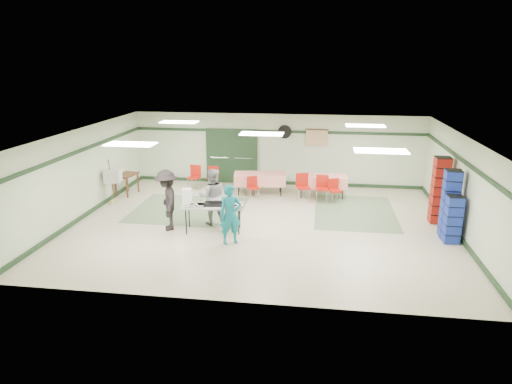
# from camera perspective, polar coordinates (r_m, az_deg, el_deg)

# --- Properties ---
(floor) EXTENTS (11.00, 11.00, 0.00)m
(floor) POSITION_cam_1_polar(r_m,az_deg,el_deg) (13.50, 0.68, -4.02)
(floor) COLOR beige
(floor) RESTS_ON ground
(ceiling) EXTENTS (11.00, 11.00, 0.00)m
(ceiling) POSITION_cam_1_polar(r_m,az_deg,el_deg) (12.80, 0.73, 7.37)
(ceiling) COLOR silver
(ceiling) RESTS_ON wall_back
(wall_back) EXTENTS (11.00, 0.00, 11.00)m
(wall_back) POSITION_cam_1_polar(r_m,az_deg,el_deg) (17.45, 2.59, 5.31)
(wall_back) COLOR beige
(wall_back) RESTS_ON floor
(wall_front) EXTENTS (11.00, 0.00, 11.00)m
(wall_front) POSITION_cam_1_polar(r_m,az_deg,el_deg) (8.87, -3.02, -5.96)
(wall_front) COLOR beige
(wall_front) RESTS_ON floor
(wall_left) EXTENTS (0.00, 9.00, 9.00)m
(wall_left) POSITION_cam_1_polar(r_m,az_deg,el_deg) (14.80, -20.94, 2.19)
(wall_left) COLOR beige
(wall_left) RESTS_ON floor
(wall_right) EXTENTS (0.00, 9.00, 9.00)m
(wall_right) POSITION_cam_1_polar(r_m,az_deg,el_deg) (13.56, 24.42, 0.55)
(wall_right) COLOR beige
(wall_right) RESTS_ON floor
(trim_back) EXTENTS (11.00, 0.06, 0.10)m
(trim_back) POSITION_cam_1_polar(r_m,az_deg,el_deg) (17.29, 2.61, 7.57)
(trim_back) COLOR #1C341E
(trim_back) RESTS_ON wall_back
(baseboard_back) EXTENTS (11.00, 0.06, 0.12)m
(baseboard_back) POSITION_cam_1_polar(r_m,az_deg,el_deg) (17.71, 2.53, 1.20)
(baseboard_back) COLOR #1C341E
(baseboard_back) RESTS_ON floor
(trim_left) EXTENTS (0.06, 9.00, 0.10)m
(trim_left) POSITION_cam_1_polar(r_m,az_deg,el_deg) (14.64, -21.11, 4.84)
(trim_left) COLOR #1C341E
(trim_left) RESTS_ON wall_back
(baseboard_left) EXTENTS (0.06, 9.00, 0.12)m
(baseboard_left) POSITION_cam_1_polar(r_m,az_deg,el_deg) (15.14, -20.34, -2.55)
(baseboard_left) COLOR #1C341E
(baseboard_left) RESTS_ON floor
(trim_right) EXTENTS (0.06, 9.00, 0.10)m
(trim_right) POSITION_cam_1_polar(r_m,az_deg,el_deg) (13.40, 24.65, 3.43)
(trim_right) COLOR #1C341E
(trim_right) RESTS_ON wall_back
(baseboard_right) EXTENTS (0.06, 9.00, 0.12)m
(baseboard_right) POSITION_cam_1_polar(r_m,az_deg,el_deg) (13.93, 23.68, -4.55)
(baseboard_right) COLOR #1C341E
(baseboard_right) RESTS_ON floor
(green_patch_a) EXTENTS (3.50, 3.00, 0.01)m
(green_patch_a) POSITION_cam_1_polar(r_m,az_deg,el_deg) (14.92, -8.39, -2.16)
(green_patch_a) COLOR #627D5C
(green_patch_a) RESTS_ON floor
(green_patch_b) EXTENTS (2.50, 3.50, 0.01)m
(green_patch_b) POSITION_cam_1_polar(r_m,az_deg,el_deg) (14.87, 12.21, -2.44)
(green_patch_b) COLOR #627D5C
(green_patch_b) RESTS_ON floor
(double_door_left) EXTENTS (0.90, 0.06, 2.10)m
(double_door_left) POSITION_cam_1_polar(r_m,az_deg,el_deg) (17.79, -4.53, 4.51)
(double_door_left) COLOR gray
(double_door_left) RESTS_ON floor
(double_door_right) EXTENTS (0.90, 0.06, 2.10)m
(double_door_right) POSITION_cam_1_polar(r_m,az_deg,el_deg) (17.61, -1.50, 4.43)
(double_door_right) COLOR gray
(double_door_right) RESTS_ON floor
(door_frame) EXTENTS (2.00, 0.03, 2.15)m
(door_frame) POSITION_cam_1_polar(r_m,az_deg,el_deg) (17.67, -3.05, 4.46)
(door_frame) COLOR #1C341E
(door_frame) RESTS_ON floor
(wall_fan) EXTENTS (0.50, 0.10, 0.50)m
(wall_fan) POSITION_cam_1_polar(r_m,az_deg,el_deg) (17.24, 3.61, 7.53)
(wall_fan) COLOR black
(wall_fan) RESTS_ON wall_back
(scroll_banner) EXTENTS (0.80, 0.02, 0.60)m
(scroll_banner) POSITION_cam_1_polar(r_m,az_deg,el_deg) (17.22, 7.60, 6.73)
(scroll_banner) COLOR tan
(scroll_banner) RESTS_ON wall_back
(serving_table) EXTENTS (1.76, 0.89, 0.76)m
(serving_table) POSITION_cam_1_polar(r_m,az_deg,el_deg) (12.81, -5.39, -1.87)
(serving_table) COLOR #A4A49F
(serving_table) RESTS_ON floor
(sheet_tray_right) EXTENTS (0.64, 0.52, 0.02)m
(sheet_tray_right) POSITION_cam_1_polar(r_m,az_deg,el_deg) (12.65, -2.96, -1.77)
(sheet_tray_right) COLOR silver
(sheet_tray_right) RESTS_ON serving_table
(sheet_tray_mid) EXTENTS (0.68, 0.55, 0.02)m
(sheet_tray_mid) POSITION_cam_1_polar(r_m,az_deg,el_deg) (12.89, -5.95, -1.48)
(sheet_tray_mid) COLOR silver
(sheet_tray_mid) RESTS_ON serving_table
(sheet_tray_left) EXTENTS (0.60, 0.48, 0.02)m
(sheet_tray_left) POSITION_cam_1_polar(r_m,az_deg,el_deg) (12.77, -7.61, -1.71)
(sheet_tray_left) COLOR silver
(sheet_tray_left) RESTS_ON serving_table
(baking_pan) EXTENTS (0.56, 0.39, 0.08)m
(baking_pan) POSITION_cam_1_polar(r_m,az_deg,el_deg) (12.78, -5.29, -1.49)
(baking_pan) COLOR black
(baking_pan) RESTS_ON serving_table
(foam_box_stack) EXTENTS (0.27, 0.25, 0.44)m
(foam_box_stack) POSITION_cam_1_polar(r_m,az_deg,el_deg) (12.93, -8.62, -0.55)
(foam_box_stack) COLOR white
(foam_box_stack) RESTS_ON serving_table
(volunteer_teal) EXTENTS (0.69, 0.60, 1.60)m
(volunteer_teal) POSITION_cam_1_polar(r_m,az_deg,el_deg) (11.90, -3.22, -2.84)
(volunteer_teal) COLOR #137386
(volunteer_teal) RESTS_ON floor
(volunteer_grey) EXTENTS (0.93, 0.80, 1.67)m
(volunteer_grey) POSITION_cam_1_polar(r_m,az_deg,el_deg) (13.34, -5.47, -0.58)
(volunteer_grey) COLOR gray
(volunteer_grey) RESTS_ON floor
(volunteer_dark) EXTENTS (1.02, 1.28, 1.74)m
(volunteer_dark) POSITION_cam_1_polar(r_m,az_deg,el_deg) (13.07, -11.05, -1.01)
(volunteer_dark) COLOR black
(volunteer_dark) RESTS_ON floor
(dining_table_a) EXTENTS (1.75, 0.84, 0.77)m
(dining_table_a) POSITION_cam_1_polar(r_m,az_deg,el_deg) (16.15, 8.22, 1.40)
(dining_table_a) COLOR red
(dining_table_a) RESTS_ON floor
(dining_table_b) EXTENTS (1.89, 1.04, 0.77)m
(dining_table_b) POSITION_cam_1_polar(r_m,az_deg,el_deg) (16.28, 0.46, 1.69)
(dining_table_b) COLOR red
(dining_table_b) RESTS_ON floor
(chair_a) EXTENTS (0.43, 0.43, 0.90)m
(chair_a) POSITION_cam_1_polar(r_m,az_deg,el_deg) (15.61, 8.26, 0.80)
(chair_a) COLOR #AD110D
(chair_a) RESTS_ON floor
(chair_b) EXTENTS (0.55, 0.55, 0.94)m
(chair_b) POSITION_cam_1_polar(r_m,az_deg,el_deg) (15.61, 5.86, 0.98)
(chair_b) COLOR #AD110D
(chair_b) RESTS_ON floor
(chair_c) EXTENTS (0.48, 0.48, 0.80)m
(chair_c) POSITION_cam_1_polar(r_m,az_deg,el_deg) (15.63, 9.75, 0.51)
(chair_c) COLOR #AD110D
(chair_c) RESTS_ON floor
(chair_d) EXTENTS (0.48, 0.48, 0.78)m
(chair_d) POSITION_cam_1_polar(r_m,az_deg,el_deg) (15.77, -0.41, 0.85)
(chair_d) COLOR #AD110D
(chair_d) RESTS_ON floor
(chair_loose_a) EXTENTS (0.43, 0.43, 0.83)m
(chair_loose_a) POSITION_cam_1_polar(r_m,az_deg,el_deg) (17.08, -5.37, 2.11)
(chair_loose_a) COLOR #AD110D
(chair_loose_a) RESTS_ON floor
(chair_loose_b) EXTENTS (0.48, 0.48, 0.90)m
(chair_loose_b) POSITION_cam_1_polar(r_m,az_deg,el_deg) (17.04, -7.67, 2.17)
(chair_loose_b) COLOR #AD110D
(chair_loose_b) RESTS_ON floor
(crate_stack_blue_a) EXTENTS (0.43, 0.43, 1.88)m
(crate_stack_blue_a) POSITION_cam_1_polar(r_m,az_deg,el_deg) (13.33, 23.08, -1.38)
(crate_stack_blue_a) COLOR #192297
(crate_stack_blue_a) RESTS_ON floor
(crate_stack_red) EXTENTS (0.44, 0.44, 1.99)m
(crate_stack_red) POSITION_cam_1_polar(r_m,az_deg,el_deg) (14.39, 21.98, 0.21)
(crate_stack_red) COLOR maroon
(crate_stack_red) RESTS_ON floor
(crate_stack_blue_b) EXTENTS (0.41, 0.41, 1.29)m
(crate_stack_blue_b) POSITION_cam_1_polar(r_m,az_deg,el_deg) (13.05, 23.36, -3.15)
(crate_stack_blue_b) COLOR #192297
(crate_stack_blue_b) RESTS_ON floor
(printer_table) EXTENTS (0.70, 0.96, 0.74)m
(printer_table) POSITION_cam_1_polar(r_m,az_deg,el_deg) (16.86, -15.89, 1.81)
(printer_table) COLOR brown
(printer_table) RESTS_ON floor
(office_printer) EXTENTS (0.60, 0.55, 0.41)m
(office_printer) POSITION_cam_1_polar(r_m,az_deg,el_deg) (15.86, -17.47, 1.93)
(office_printer) COLOR beige
(office_printer) RESTS_ON printer_table
(broom) EXTENTS (0.09, 0.24, 1.49)m
(broom) POSITION_cam_1_polar(r_m,az_deg,el_deg) (15.97, -17.62, 1.37)
(broom) COLOR brown
(broom) RESTS_ON floor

